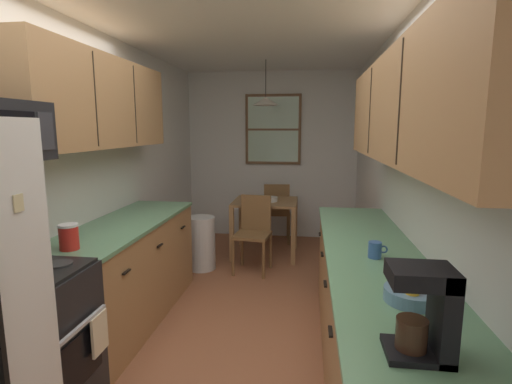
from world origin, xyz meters
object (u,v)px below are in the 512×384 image
object	(u,v)px
stove_range	(28,347)
mug_by_coffeemaker	(375,250)
table_serving_bowl	(271,199)
coffee_maker	(428,310)
dining_chair_near	(254,230)
dining_chair_far	(277,210)
fruit_bowl	(413,294)
dining_table	(265,210)
trash_bin	(201,243)
storage_canister	(69,237)

from	to	relation	value
stove_range	mug_by_coffeemaker	xyz separation A→B (m)	(1.98, 0.55, 0.48)
table_serving_bowl	stove_range	bearing A→B (deg)	-108.99
stove_range	coffee_maker	size ratio (longest dim) A/B	3.37
dining_chair_near	table_serving_bowl	bearing A→B (deg)	73.91
dining_chair_far	coffee_maker	world-z (taller)	coffee_maker
stove_range	fruit_bowl	xyz separation A→B (m)	(2.05, -0.05, 0.47)
dining_table	dining_chair_near	xyz separation A→B (m)	(-0.07, -0.58, -0.12)
trash_bin	mug_by_coffeemaker	bearing A→B (deg)	-50.10
stove_range	fruit_bowl	distance (m)	2.10
stove_range	storage_canister	xyz separation A→B (m)	(-0.01, 0.46, 0.52)
dining_chair_far	table_serving_bowl	distance (m)	0.69
dining_table	dining_chair_far	size ratio (longest dim) A/B	0.93
dining_table	trash_bin	xyz separation A→B (m)	(-0.71, -0.63, -0.29)
storage_canister	mug_by_coffeemaker	world-z (taller)	storage_canister
trash_bin	table_serving_bowl	bearing A→B (deg)	36.23
mug_by_coffeemaker	dining_table	bearing A→B (deg)	110.26
stove_range	dining_chair_far	xyz separation A→B (m)	(1.11, 3.78, 0.03)
stove_range	trash_bin	xyz separation A→B (m)	(0.29, 2.57, -0.15)
stove_range	dining_table	distance (m)	3.35
dining_chair_near	fruit_bowl	distance (m)	2.93
coffee_maker	fruit_bowl	size ratio (longest dim) A/B	1.25
trash_bin	table_serving_bowl	world-z (taller)	table_serving_bowl
dining_chair_near	trash_bin	xyz separation A→B (m)	(-0.64, -0.05, -0.18)
stove_range	dining_chair_near	world-z (taller)	stove_range
fruit_bowl	table_serving_bowl	distance (m)	3.35
dining_chair_near	trash_bin	bearing A→B (deg)	-175.71
dining_chair_near	fruit_bowl	xyz separation A→B (m)	(1.12, -2.67, 0.44)
storage_canister	coffee_maker	distance (m)	2.21
stove_range	mug_by_coffeemaker	size ratio (longest dim) A/B	9.27
storage_canister	fruit_bowl	bearing A→B (deg)	-14.03
table_serving_bowl	dining_chair_near	bearing A→B (deg)	-106.09
stove_range	dining_chair_far	size ratio (longest dim) A/B	1.22
stove_range	storage_canister	distance (m)	0.69
stove_range	trash_bin	size ratio (longest dim) A/B	1.70
dining_chair_near	coffee_maker	distance (m)	3.34
dining_chair_far	coffee_maker	xyz separation A→B (m)	(0.87, -4.28, 0.57)
table_serving_bowl	coffee_maker	bearing A→B (deg)	-76.18
dining_chair_near	trash_bin	world-z (taller)	dining_chair_near
dining_chair_far	stove_range	bearing A→B (deg)	-106.36
dining_table	storage_canister	world-z (taller)	storage_canister
dining_chair_far	mug_by_coffeemaker	xyz separation A→B (m)	(0.87, -3.22, 0.45)
table_serving_bowl	dining_table	bearing A→B (deg)	147.66
stove_range	dining_chair_near	size ratio (longest dim) A/B	1.22
dining_chair_near	table_serving_bowl	distance (m)	0.62
dining_chair_near	dining_chair_far	size ratio (longest dim) A/B	1.00
dining_chair_far	trash_bin	size ratio (longest dim) A/B	1.39
dining_table	storage_canister	bearing A→B (deg)	-110.24
dining_chair_near	stove_range	bearing A→B (deg)	-109.56
storage_canister	table_serving_bowl	xyz separation A→B (m)	(1.09, 2.69, -0.21)
trash_bin	mug_by_coffeemaker	world-z (taller)	mug_by_coffeemaker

